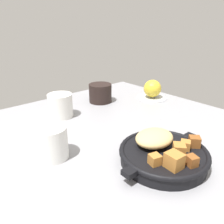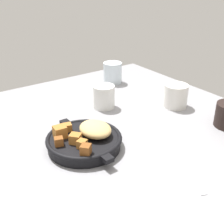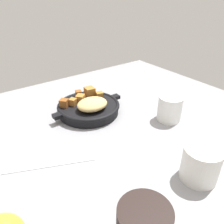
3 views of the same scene
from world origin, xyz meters
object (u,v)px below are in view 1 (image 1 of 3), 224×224
object	(u,v)px
red_apple	(152,89)
butter_knife	(162,117)
ceramic_mug_white	(59,106)
coffee_mug_dark	(100,93)
white_creamer_pitcher	(52,143)
cast_iron_skillet	(163,153)

from	to	relation	value
red_apple	butter_knife	distance (cm)	20.80
red_apple	ceramic_mug_white	xyz separation A→B (cm)	(-38.71, 7.74, -0.25)
butter_knife	coffee_mug_dark	world-z (taller)	coffee_mug_dark
white_creamer_pitcher	coffee_mug_dark	size ratio (longest dim) A/B	0.88
white_creamer_pitcher	coffee_mug_dark	xyz separation A→B (cm)	(32.94, 23.54, -0.32)
cast_iron_skillet	red_apple	distance (cm)	45.76
ceramic_mug_white	white_creamer_pitcher	xyz separation A→B (cm)	(-13.12, -20.47, -0.04)
red_apple	coffee_mug_dark	world-z (taller)	red_apple
cast_iron_skillet	coffee_mug_dark	bearing A→B (deg)	70.27
coffee_mug_dark	ceramic_mug_white	bearing A→B (deg)	-171.17
butter_knife	coffee_mug_dark	distance (cm)	27.03
ceramic_mug_white	red_apple	bearing A→B (deg)	-11.31
cast_iron_skillet	butter_knife	bearing A→B (deg)	36.92
cast_iron_skillet	butter_knife	size ratio (longest dim) A/B	1.12
butter_knife	ceramic_mug_white	distance (cm)	34.54
ceramic_mug_white	coffee_mug_dark	distance (cm)	20.06
cast_iron_skillet	white_creamer_pitcher	size ratio (longest dim) A/B	3.12
ceramic_mug_white	coffee_mug_dark	xyz separation A→B (cm)	(19.82, 3.08, -0.36)
cast_iron_skillet	butter_knife	distance (cm)	25.67
cast_iron_skillet	butter_knife	xyz separation A→B (cm)	(20.44, 15.36, -2.21)
cast_iron_skillet	red_apple	bearing A→B (deg)	42.31
red_apple	coffee_mug_dark	size ratio (longest dim) A/B	0.81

